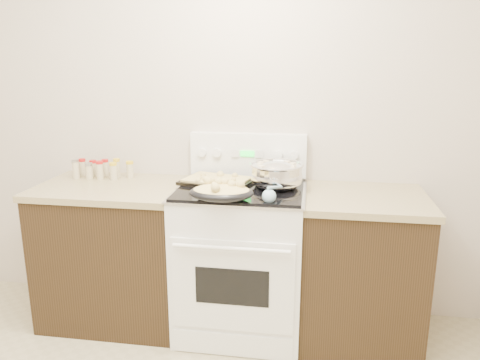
# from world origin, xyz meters

# --- Properties ---
(room_shell) EXTENTS (4.10, 3.60, 2.75)m
(room_shell) POSITION_xyz_m (0.00, 0.00, 1.70)
(room_shell) COLOR beige
(room_shell) RESTS_ON ground
(counter_left) EXTENTS (0.93, 0.67, 0.92)m
(counter_left) POSITION_xyz_m (-0.48, 1.43, 0.46)
(counter_left) COLOR black
(counter_left) RESTS_ON ground
(counter_right) EXTENTS (0.73, 0.67, 0.92)m
(counter_right) POSITION_xyz_m (1.08, 1.43, 0.46)
(counter_right) COLOR black
(counter_right) RESTS_ON ground
(kitchen_range) EXTENTS (0.78, 0.73, 1.22)m
(kitchen_range) POSITION_xyz_m (0.35, 1.42, 0.49)
(kitchen_range) COLOR white
(kitchen_range) RESTS_ON ground
(mixing_bowl) EXTENTS (0.35, 0.35, 0.19)m
(mixing_bowl) POSITION_xyz_m (0.56, 1.45, 1.02)
(mixing_bowl) COLOR silver
(mixing_bowl) RESTS_ON kitchen_range
(roasting_pan) EXTENTS (0.37, 0.26, 0.12)m
(roasting_pan) POSITION_xyz_m (0.28, 1.14, 0.99)
(roasting_pan) COLOR black
(roasting_pan) RESTS_ON kitchen_range
(baking_sheet) EXTENTS (0.48, 0.39, 0.06)m
(baking_sheet) POSITION_xyz_m (0.19, 1.48, 0.96)
(baking_sheet) COLOR black
(baking_sheet) RESTS_ON kitchen_range
(wooden_spoon) EXTENTS (0.14, 0.23, 0.04)m
(wooden_spoon) POSITION_xyz_m (0.21, 1.31, 0.95)
(wooden_spoon) COLOR #9A7846
(wooden_spoon) RESTS_ON kitchen_range
(blue_ladle) EXTENTS (0.12, 0.26, 0.10)m
(blue_ladle) POSITION_xyz_m (0.55, 1.17, 0.98)
(blue_ladle) COLOR #8FBAD5
(blue_ladle) RESTS_ON kitchen_range
(spice_jars) EXTENTS (0.40, 0.14, 0.13)m
(spice_jars) POSITION_xyz_m (-0.63, 1.59, 0.98)
(spice_jars) COLOR #BFB28C
(spice_jars) RESTS_ON counter_left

